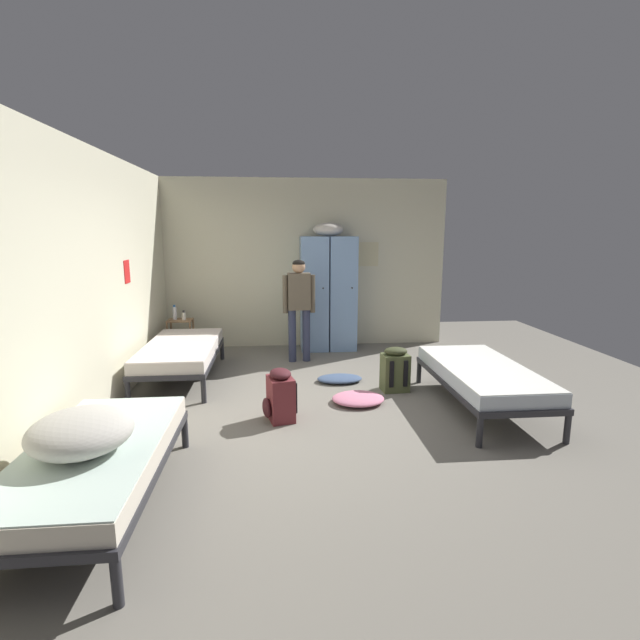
{
  "coord_description": "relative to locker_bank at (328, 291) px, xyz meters",
  "views": [
    {
      "loc": [
        -0.47,
        -4.84,
        1.95
      ],
      "look_at": [
        0.0,
        0.3,
        0.95
      ],
      "focal_mm": 26.13,
      "sensor_mm": 36.0,
      "label": 1
    }
  ],
  "objects": [
    {
      "name": "ground_plane",
      "position": [
        -0.35,
        -2.67,
        -0.97
      ],
      "size": [
        9.45,
        9.45,
        0.0
      ],
      "primitive_type": "plane",
      "color": "slate"
    },
    {
      "name": "bed_left_rear",
      "position": [
        -2.11,
        -1.43,
        -0.59
      ],
      "size": [
        0.9,
        1.9,
        0.49
      ],
      "color": "#28282D",
      "rests_on": "ground_plane"
    },
    {
      "name": "bed_right",
      "position": [
        1.4,
        -2.79,
        -0.59
      ],
      "size": [
        0.9,
        1.9,
        0.49
      ],
      "color": "#28282D",
      "rests_on": "ground_plane"
    },
    {
      "name": "clothes_pile_denim",
      "position": [
        -0.04,
        -1.75,
        -0.93
      ],
      "size": [
        0.59,
        0.36,
        0.08
      ],
      "color": "#42567A",
      "rests_on": "ground_plane"
    },
    {
      "name": "locker_bank",
      "position": [
        0.0,
        0.0,
        0.0
      ],
      "size": [
        0.9,
        0.55,
        2.07
      ],
      "color": "#7A9ECC",
      "rests_on": "ground_plane"
    },
    {
      "name": "shelf_unit",
      "position": [
        -2.36,
        -0.19,
        -0.62
      ],
      "size": [
        0.38,
        0.3,
        0.57
      ],
      "color": "#99704C",
      "rests_on": "ground_plane"
    },
    {
      "name": "bed_left_front",
      "position": [
        -2.11,
        -4.39,
        -0.59
      ],
      "size": [
        0.9,
        1.9,
        0.49
      ],
      "color": "#28282D",
      "rests_on": "ground_plane"
    },
    {
      "name": "person_traveler",
      "position": [
        -0.51,
        -0.72,
        -0.05
      ],
      "size": [
        0.48,
        0.21,
        1.53
      ],
      "color": "#2D334C",
      "rests_on": "ground_plane"
    },
    {
      "name": "lotion_bottle",
      "position": [
        -2.29,
        -0.23,
        -0.33
      ],
      "size": [
        0.06,
        0.06,
        0.15
      ],
      "color": "white",
      "rests_on": "shelf_unit"
    },
    {
      "name": "bedding_heap",
      "position": [
        -2.14,
        -4.49,
        -0.34
      ],
      "size": [
        0.67,
        0.68,
        0.28
      ],
      "color": "#B7B2A8",
      "rests_on": "bed_left_front"
    },
    {
      "name": "water_bottle",
      "position": [
        -2.44,
        -0.17,
        -0.29
      ],
      "size": [
        0.06,
        0.06,
        0.23
      ],
      "color": "white",
      "rests_on": "shelf_unit"
    },
    {
      "name": "backpack_maroon",
      "position": [
        -0.82,
        -2.92,
        -0.71
      ],
      "size": [
        0.38,
        0.37,
        0.55
      ],
      "color": "maroon",
      "rests_on": "ground_plane"
    },
    {
      "name": "backpack_olive",
      "position": [
        0.59,
        -2.13,
        -0.71
      ],
      "size": [
        0.34,
        0.36,
        0.55
      ],
      "color": "#566038",
      "rests_on": "ground_plane"
    },
    {
      "name": "room_backdrop",
      "position": [
        -1.65,
        -1.34,
        0.42
      ],
      "size": [
        4.73,
        5.97,
        2.78
      ],
      "color": "beige",
      "rests_on": "ground_plane"
    },
    {
      "name": "clothes_pile_pink",
      "position": [
        0.08,
        -2.51,
        -0.92
      ],
      "size": [
        0.6,
        0.5,
        0.1
      ],
      "color": "pink",
      "rests_on": "ground_plane"
    }
  ]
}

